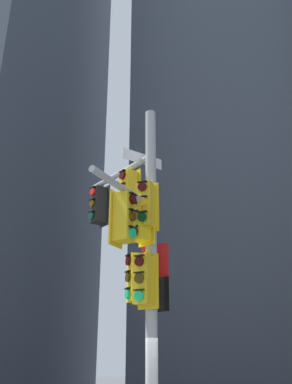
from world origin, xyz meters
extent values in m
cube|color=#4C5460|center=(2.46, 24.78, 22.05)|extent=(16.67, 16.67, 44.11)
cylinder|color=#9EA0A3|center=(0.00, 0.00, 3.92)|extent=(0.25, 0.25, 7.83)
cylinder|color=#9EA0A3|center=(-1.01, 0.72, 6.61)|extent=(2.10, 1.56, 0.14)
cylinder|color=#9EA0A3|center=(-0.26, -1.14, 5.33)|extent=(0.65, 2.31, 0.14)
cube|color=gold|center=(-0.60, 0.66, 6.01)|extent=(0.41, 0.30, 1.14)
cube|color=gold|center=(-0.71, 0.51, 6.01)|extent=(0.47, 0.47, 1.00)
cylinder|color=#360605|center=(-0.82, 0.34, 6.36)|extent=(0.20, 0.17, 0.20)
cube|color=black|center=(-0.83, 0.34, 6.48)|extent=(0.22, 0.19, 0.02)
cylinder|color=yellow|center=(-0.82, 0.34, 6.01)|extent=(0.20, 0.17, 0.20)
cube|color=black|center=(-0.83, 0.34, 6.13)|extent=(0.22, 0.19, 0.02)
cylinder|color=#06311C|center=(-0.82, 0.34, 5.66)|extent=(0.20, 0.17, 0.20)
cube|color=black|center=(-0.83, 0.34, 5.78)|extent=(0.22, 0.19, 0.02)
cube|color=black|center=(-1.71, 1.46, 6.01)|extent=(0.41, 0.30, 1.14)
cube|color=black|center=(-1.82, 1.30, 6.01)|extent=(0.47, 0.47, 1.00)
cylinder|color=red|center=(-1.94, 1.14, 6.36)|extent=(0.20, 0.17, 0.20)
cube|color=black|center=(-1.94, 1.14, 6.48)|extent=(0.22, 0.19, 0.02)
cylinder|color=#3C2C06|center=(-1.94, 1.14, 6.01)|extent=(0.20, 0.17, 0.20)
cube|color=black|center=(-1.94, 1.14, 6.13)|extent=(0.22, 0.19, 0.02)
cylinder|color=#06311C|center=(-1.94, 1.14, 5.66)|extent=(0.20, 0.17, 0.20)
cube|color=black|center=(-1.94, 1.14, 5.78)|extent=(0.22, 0.19, 0.02)
cube|color=gold|center=(-0.44, -1.10, 4.73)|extent=(0.14, 0.47, 1.14)
cube|color=gold|center=(-0.26, -1.14, 4.73)|extent=(0.41, 0.41, 1.00)
cylinder|color=#360605|center=(-0.06, -1.19, 5.08)|extent=(0.10, 0.21, 0.20)
cube|color=black|center=(-0.06, -1.19, 5.20)|extent=(0.12, 0.23, 0.02)
cylinder|color=#3C2C06|center=(-0.06, -1.19, 4.73)|extent=(0.10, 0.21, 0.20)
cube|color=black|center=(-0.06, -1.19, 4.85)|extent=(0.12, 0.23, 0.02)
cylinder|color=#19C672|center=(-0.06, -1.19, 4.38)|extent=(0.10, 0.21, 0.20)
cube|color=black|center=(-0.06, -1.19, 4.50)|extent=(0.12, 0.23, 0.02)
cube|color=yellow|center=(-0.07, -0.12, 4.97)|extent=(0.43, 0.26, 1.14)
cube|color=yellow|center=(-0.16, -0.28, 4.97)|extent=(0.46, 0.46, 1.00)
cylinder|color=#360605|center=(-0.26, -0.46, 5.32)|extent=(0.20, 0.15, 0.20)
cube|color=black|center=(-0.26, -0.46, 5.44)|extent=(0.23, 0.17, 0.02)
cylinder|color=yellow|center=(-0.26, -0.46, 4.97)|extent=(0.20, 0.15, 0.20)
cube|color=black|center=(-0.26, -0.46, 5.09)|extent=(0.23, 0.17, 0.02)
cylinder|color=#06311C|center=(-0.26, -0.46, 4.62)|extent=(0.20, 0.15, 0.20)
cube|color=black|center=(-0.26, -0.46, 4.74)|extent=(0.23, 0.17, 0.02)
cube|color=gold|center=(-0.03, -0.13, 3.62)|extent=(0.47, 0.14, 1.14)
cube|color=gold|center=(-0.08, -0.32, 3.62)|extent=(0.41, 0.41, 1.00)
cylinder|color=#360605|center=(-0.12, -0.51, 3.97)|extent=(0.21, 0.11, 0.20)
cube|color=black|center=(-0.12, -0.52, 4.09)|extent=(0.23, 0.12, 0.02)
cylinder|color=#3C2C06|center=(-0.12, -0.51, 3.62)|extent=(0.21, 0.11, 0.20)
cube|color=black|center=(-0.12, -0.52, 3.74)|extent=(0.23, 0.12, 0.02)
cylinder|color=#19C672|center=(-0.12, -0.51, 3.27)|extent=(0.21, 0.11, 0.20)
cube|color=black|center=(-0.12, -0.52, 3.39)|extent=(0.23, 0.12, 0.02)
cube|color=gold|center=(-0.02, -0.14, 5.27)|extent=(0.48, 0.08, 1.14)
cube|color=gold|center=(-0.04, -0.32, 5.27)|extent=(0.38, 0.38, 1.00)
cylinder|color=#360605|center=(-0.06, -0.52, 5.62)|extent=(0.21, 0.08, 0.20)
cube|color=black|center=(-0.06, -0.53, 5.74)|extent=(0.23, 0.10, 0.02)
cylinder|color=yellow|center=(-0.06, -0.52, 5.27)|extent=(0.21, 0.08, 0.20)
cube|color=black|center=(-0.06, -0.53, 5.39)|extent=(0.23, 0.10, 0.02)
cylinder|color=#06311C|center=(-0.06, -0.52, 4.92)|extent=(0.21, 0.08, 0.20)
cube|color=black|center=(-0.06, -0.53, 5.04)|extent=(0.23, 0.10, 0.02)
cube|color=yellow|center=(-0.11, -0.08, 3.70)|extent=(0.31, 0.41, 1.14)
cube|color=yellow|center=(-0.26, -0.19, 3.70)|extent=(0.48, 0.48, 1.00)
cylinder|color=#360605|center=(-0.43, -0.31, 4.05)|extent=(0.17, 0.20, 0.20)
cube|color=black|center=(-0.43, -0.31, 4.17)|extent=(0.19, 0.22, 0.02)
cylinder|color=#3C2C06|center=(-0.43, -0.31, 3.70)|extent=(0.17, 0.20, 0.20)
cube|color=black|center=(-0.43, -0.31, 3.82)|extent=(0.19, 0.22, 0.02)
cylinder|color=#19C672|center=(-0.43, -0.31, 3.35)|extent=(0.17, 0.20, 0.20)
cube|color=black|center=(-0.43, -0.31, 3.47)|extent=(0.19, 0.22, 0.02)
cube|color=white|center=(-0.27, 0.22, 6.69)|extent=(0.75, 0.92, 0.28)
cube|color=#19479E|center=(-0.27, 0.22, 6.69)|extent=(0.72, 0.89, 0.24)
cube|color=red|center=(0.03, 0.22, 4.11)|extent=(0.64, 0.10, 0.80)
cube|color=white|center=(0.03, 0.22, 4.11)|extent=(0.60, 0.09, 0.76)
cube|color=black|center=(0.11, 0.19, 3.39)|extent=(0.53, 0.30, 0.72)
cube|color=white|center=(0.11, 0.19, 3.39)|extent=(0.50, 0.28, 0.68)
camera|label=1|loc=(2.31, -8.79, 2.03)|focal=39.73mm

